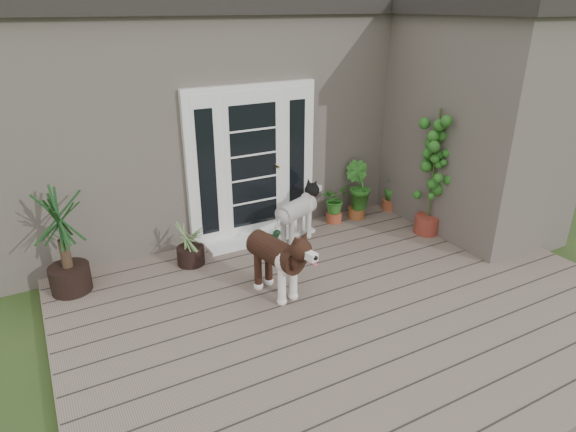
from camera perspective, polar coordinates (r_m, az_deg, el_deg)
name	(u,v)px	position (r m, az deg, el deg)	size (l,w,h in m)	color
deck	(352,308)	(5.72, 7.45, -10.47)	(6.20, 4.60, 0.12)	#6B5B4C
house_main	(213,110)	(8.71, -8.71, 12.00)	(7.40, 4.00, 3.10)	#665E54
roof_main	(206,6)	(8.55, -9.43, 22.90)	(7.60, 4.20, 0.20)	#2D2826
house_wing	(478,129)	(7.76, 21.12, 9.33)	(1.60, 2.40, 3.10)	#665E54
roof_wing	(497,6)	(7.57, 23.04, 21.47)	(1.80, 2.60, 0.20)	#2D2826
door_unit	(253,163)	(6.87, -4.13, 6.11)	(1.90, 0.14, 2.15)	white
door_step	(260,237)	(7.09, -3.21, -2.44)	(1.60, 0.40, 0.05)	white
brindle_dog	(275,263)	(5.61, -1.46, -5.52)	(0.41, 0.96, 0.80)	#391F15
white_dog	(296,218)	(6.88, 0.96, -0.22)	(0.36, 0.85, 0.71)	white
spider_plant	(190,242)	(6.41, -11.32, -2.96)	(0.59, 0.59, 0.63)	#819059
yucca	(63,243)	(6.11, -24.60, -2.81)	(0.87, 0.87, 1.26)	black
herb_a	(334,206)	(7.56, 5.38, 1.11)	(0.40, 0.40, 0.51)	#1C4F16
herb_b	(357,197)	(7.74, 8.02, 2.16)	(0.45, 0.45, 0.68)	#164D1A
herb_c	(392,195)	(8.21, 11.93, 2.44)	(0.32, 0.32, 0.49)	#29651C
sapling	(433,171)	(7.21, 16.47, 4.97)	(0.56, 0.56, 1.90)	#295A19
clog_left	(263,235)	(7.10, -2.86, -2.22)	(0.14, 0.30, 0.09)	black
clog_right	(276,236)	(7.06, -1.45, -2.37)	(0.14, 0.29, 0.09)	black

